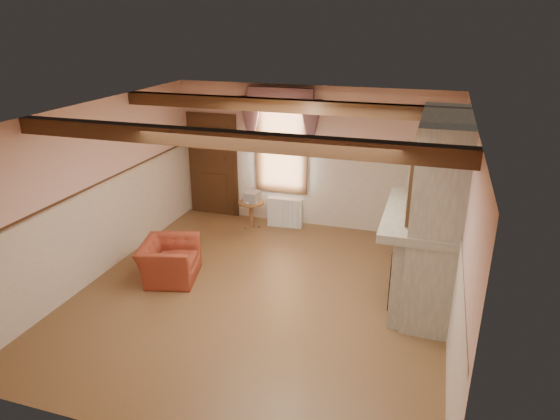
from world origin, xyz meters
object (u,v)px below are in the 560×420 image
(radiator, at_px, (285,212))
(oil_lamp, at_px, (426,190))
(side_table, at_px, (251,214))
(bowl, at_px, (424,205))
(mantel_clock, at_px, (426,189))
(armchair, at_px, (169,260))

(radiator, distance_m, oil_lamp, 3.34)
(side_table, bearing_deg, radiator, 22.04)
(side_table, height_order, bowl, bowl)
(bowl, xyz_separation_m, mantel_clock, (0.00, 0.56, 0.06))
(radiator, xyz_separation_m, bowl, (2.68, -1.96, 1.16))
(side_table, relative_size, bowl, 1.71)
(armchair, height_order, radiator, armchair)
(radiator, relative_size, mantel_clock, 2.92)
(side_table, distance_m, mantel_clock, 3.72)
(armchair, xyz_separation_m, oil_lamp, (3.83, 1.10, 1.24))
(bowl, height_order, oil_lamp, oil_lamp)
(side_table, xyz_separation_m, mantel_clock, (3.32, -1.14, 1.25))
(side_table, height_order, radiator, radiator)
(side_table, height_order, oil_lamp, oil_lamp)
(mantel_clock, bearing_deg, oil_lamp, -90.00)
(armchair, relative_size, oil_lamp, 3.47)
(armchair, xyz_separation_m, bowl, (3.83, 0.69, 1.14))
(radiator, xyz_separation_m, oil_lamp, (2.68, -1.55, 1.26))
(armchair, relative_size, radiator, 1.39)
(radiator, bearing_deg, mantel_clock, -31.12)
(bowl, relative_size, mantel_clock, 1.34)
(armchair, relative_size, side_table, 1.76)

